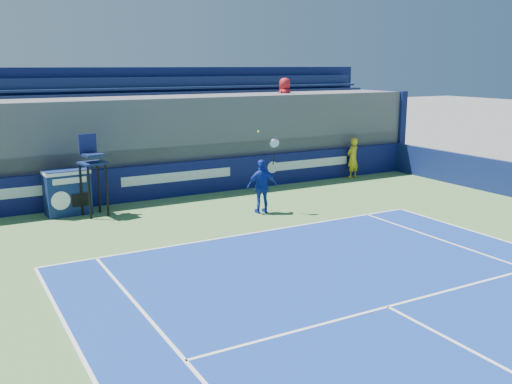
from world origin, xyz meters
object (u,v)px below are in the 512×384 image
ball_person (353,158)px  match_clock (67,191)px  tennis_player (262,186)px  umpire_chair (92,166)px

ball_person → match_clock: bearing=-12.1°
tennis_player → umpire_chair: bearing=154.2°
ball_person → umpire_chair: umpire_chair is taller
tennis_player → ball_person: bearing=27.3°
match_clock → tennis_player: tennis_player is taller
ball_person → tennis_player: bearing=13.4°
ball_person → umpire_chair: bearing=-9.1°
umpire_chair → tennis_player: size_ratio=0.96×
umpire_chair → tennis_player: tennis_player is taller
match_clock → umpire_chair: umpire_chair is taller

